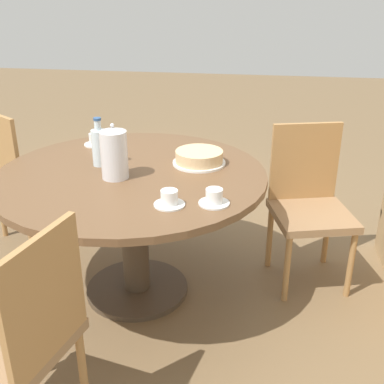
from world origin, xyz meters
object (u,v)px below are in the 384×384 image
at_px(water_bottle, 99,146).
at_px(cake_main, 199,158).
at_px(coffee_pot, 114,153).
at_px(cup_c, 169,199).
at_px(cup_a, 96,140).
at_px(chair_b, 309,202).
at_px(chair_a, 20,336).
at_px(cup_b, 214,198).
at_px(chair_c, 25,173).

relative_size(water_bottle, cake_main, 0.91).
xyz_separation_m(coffee_pot, cup_c, (0.28, 0.33, -0.10)).
xyz_separation_m(water_bottle, cup_a, (-0.32, -0.14, -0.08)).
relative_size(chair_b, water_bottle, 3.50).
xyz_separation_m(chair_a, cake_main, (-1.16, 0.48, 0.29)).
xyz_separation_m(chair_b, cake_main, (0.15, -0.61, 0.29)).
bearing_deg(coffee_pot, chair_b, 111.97).
height_order(chair_b, cup_b, chair_b).
xyz_separation_m(chair_b, water_bottle, (0.24, -1.13, 0.36)).
bearing_deg(chair_c, cup_c, 176.59).
bearing_deg(cup_b, water_bottle, -121.16).
distance_m(chair_a, cake_main, 1.29).
bearing_deg(chair_b, chair_a, -145.01).
relative_size(water_bottle, cup_c, 1.86).
distance_m(chair_a, cup_b, 0.95).
bearing_deg(chair_c, chair_b, -151.99).
bearing_deg(cup_c, cup_b, 102.77).
distance_m(chair_b, cup_b, 0.84).
height_order(cake_main, cup_a, cake_main).
height_order(chair_c, cup_a, chair_c).
height_order(coffee_pot, water_bottle, coffee_pot).
bearing_deg(cake_main, chair_a, -22.33).
bearing_deg(chair_b, chair_c, 159.47).
bearing_deg(cup_b, coffee_pot, -114.21).
height_order(chair_c, water_bottle, water_bottle).
xyz_separation_m(chair_b, coffee_pot, (0.40, -1.00, 0.38)).
relative_size(cake_main, cup_c, 2.06).
distance_m(cup_b, cup_c, 0.20).
bearing_deg(cup_c, coffee_pot, -130.17).
relative_size(chair_c, cup_c, 6.53).
xyz_separation_m(water_bottle, cup_b, (0.39, 0.65, -0.08)).
height_order(chair_a, chair_b, same).
relative_size(chair_b, cup_c, 6.53).
relative_size(chair_c, cup_b, 6.53).
xyz_separation_m(chair_b, chair_c, (-0.17, -1.81, 0.00)).
bearing_deg(coffee_pot, cup_c, 49.83).
distance_m(chair_a, cup_a, 1.43).
xyz_separation_m(cup_a, cup_b, (0.72, 0.79, 0.00)).
distance_m(coffee_pot, water_bottle, 0.21).
distance_m(coffee_pot, cake_main, 0.47).
xyz_separation_m(chair_a, chair_c, (-1.47, -0.72, 0.00)).
bearing_deg(cup_b, cup_c, -77.23).
distance_m(chair_c, coffee_pot, 1.06).
height_order(coffee_pot, cup_c, coffee_pot).
distance_m(cup_a, cup_c, 0.97).
bearing_deg(chair_c, cup_b, -177.88).
bearing_deg(chair_b, cup_c, -149.72).
xyz_separation_m(chair_c, cup_a, (0.09, 0.54, 0.28)).
distance_m(chair_a, cup_c, 0.80).
xyz_separation_m(chair_a, cup_a, (-1.39, -0.18, 0.28)).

